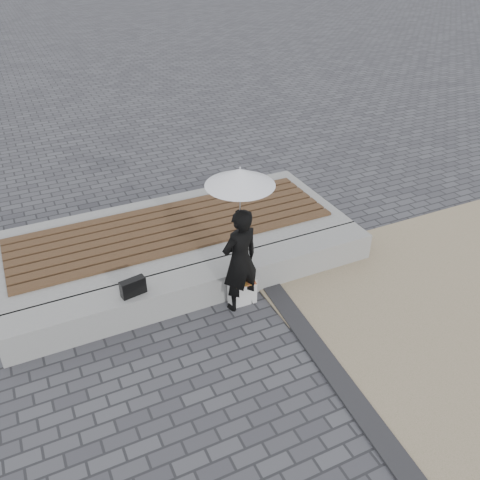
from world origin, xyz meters
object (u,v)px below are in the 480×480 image
object	(u,v)px
seating_ledge	(204,284)
woman	(240,260)
handbag	(133,287)
canvas_tote	(242,291)
parasol	(240,177)

from	to	relation	value
seating_ledge	woman	bearing A→B (deg)	-47.36
seating_ledge	handbag	xyz separation A→B (m)	(-0.93, -0.07, 0.31)
seating_ledge	canvas_tote	xyz separation A→B (m)	(0.39, -0.33, -0.01)
woman	canvas_tote	size ratio (longest dim) A/B	3.80
canvas_tote	seating_ledge	bearing A→B (deg)	140.98
seating_ledge	handbag	size ratio (longest dim) A/B	16.33
seating_ledge	parasol	xyz separation A→B (m)	(0.34, -0.37, 1.62)
woman	canvas_tote	bearing A→B (deg)	-156.13
seating_ledge	woman	size ratio (longest dim) A/B	3.55
handbag	canvas_tote	world-z (taller)	handbag
canvas_tote	woman	bearing A→B (deg)	-142.68
handbag	canvas_tote	xyz separation A→B (m)	(1.32, -0.27, -0.32)
parasol	canvas_tote	world-z (taller)	parasol
parasol	handbag	distance (m)	1.85
seating_ledge	canvas_tote	distance (m)	0.51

